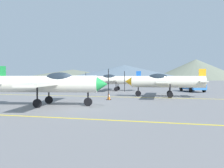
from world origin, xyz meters
TOP-DOWN VIEW (x-y plane):
  - ground_plane at (0.00, 0.00)m, footprint 400.00×400.00m
  - apron_line_near at (0.00, -4.78)m, footprint 80.00×0.16m
  - apron_line_far at (0.00, 7.52)m, footprint 80.00×0.16m
  - airplane_near at (-2.39, -0.54)m, footprint 8.09×9.24m
  - airplane_mid at (5.02, 8.77)m, footprint 8.00×9.22m
  - airplane_far at (-2.36, 17.35)m, footprint 8.06×9.26m
  - car_sedan at (8.32, 17.88)m, footprint 3.31×4.66m
  - traffic_cone_front at (0.42, 4.52)m, footprint 0.36×0.36m
  - hill_left at (-62.83, 140.96)m, footprint 85.98×85.98m
  - hill_centerleft at (-19.62, 110.09)m, footprint 72.31×72.31m
  - hill_centerright at (18.61, 132.06)m, footprint 53.07×53.07m

SIDE VIEW (x-z plane):
  - ground_plane at x=0.00m, z-range 0.00..0.00m
  - apron_line_near at x=0.00m, z-range 0.00..0.01m
  - apron_line_far at x=0.00m, z-range 0.00..0.01m
  - traffic_cone_front at x=0.42m, z-range -0.01..0.58m
  - car_sedan at x=8.32m, z-range 0.03..1.65m
  - airplane_near at x=-2.39m, z-range 0.17..2.94m
  - airplane_mid at x=5.02m, z-range 0.17..2.94m
  - airplane_far at x=-2.36m, z-range 0.17..2.94m
  - hill_left at x=-62.83m, z-range 0.00..6.78m
  - hill_centerleft at x=-19.62m, z-range 0.00..8.04m
  - hill_centerright at x=18.61m, z-range 0.00..11.97m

